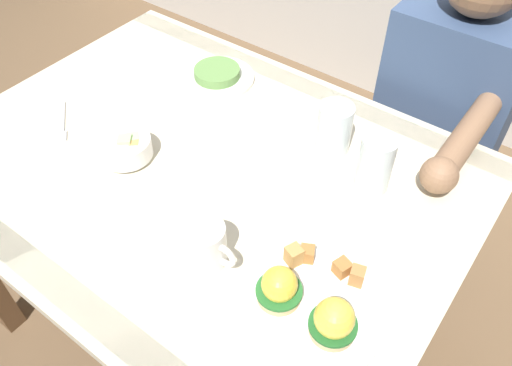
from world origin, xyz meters
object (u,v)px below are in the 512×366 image
(dining_table, at_px, (203,196))
(coffee_mug, at_px, (206,244))
(water_glass_near, at_px, (375,167))
(side_plate, at_px, (217,76))
(diner_person, at_px, (439,119))
(water_glass_far, at_px, (334,131))
(fork, at_px, (62,124))
(eggs_benedict_plate, at_px, (308,306))
(fruit_bowl, at_px, (126,148))

(dining_table, distance_m, coffee_mug, 0.31)
(dining_table, bearing_deg, water_glass_near, 26.65)
(side_plate, bearing_deg, diner_person, 31.41)
(water_glass_far, distance_m, side_plate, 0.40)
(side_plate, bearing_deg, fork, -116.62)
(water_glass_near, bearing_deg, diner_person, 89.64)
(eggs_benedict_plate, height_order, fruit_bowl, eggs_benedict_plate)
(fork, bearing_deg, fruit_bowl, 3.93)
(eggs_benedict_plate, distance_m, water_glass_near, 0.35)
(coffee_mug, xyz_separation_m, water_glass_far, (0.03, 0.41, 0.01))
(eggs_benedict_plate, relative_size, water_glass_near, 1.99)
(coffee_mug, relative_size, diner_person, 0.10)
(coffee_mug, height_order, diner_person, diner_person)
(fruit_bowl, height_order, coffee_mug, coffee_mug)
(water_glass_near, bearing_deg, side_plate, 168.48)
(dining_table, distance_m, diner_person, 0.69)
(coffee_mug, bearing_deg, side_plate, 127.82)
(eggs_benedict_plate, relative_size, water_glass_far, 2.16)
(coffee_mug, xyz_separation_m, water_glass_near, (0.16, 0.36, 0.01))
(dining_table, distance_m, fruit_bowl, 0.22)
(coffee_mug, height_order, fork, coffee_mug)
(fork, height_order, water_glass_near, water_glass_near)
(eggs_benedict_plate, xyz_separation_m, water_glass_near, (-0.06, 0.35, 0.03))
(side_plate, bearing_deg, fruit_bowl, -85.26)
(fruit_bowl, relative_size, coffee_mug, 1.08)
(dining_table, distance_m, eggs_benedict_plate, 0.46)
(eggs_benedict_plate, relative_size, fork, 2.08)
(fruit_bowl, xyz_separation_m, water_glass_far, (0.36, 0.30, 0.03))
(eggs_benedict_plate, distance_m, diner_person, 0.78)
(dining_table, height_order, side_plate, side_plate)
(coffee_mug, height_order, water_glass_far, water_glass_far)
(dining_table, bearing_deg, diner_person, 59.95)
(eggs_benedict_plate, height_order, water_glass_far, water_glass_far)
(water_glass_near, bearing_deg, dining_table, -153.35)
(water_glass_far, relative_size, side_plate, 0.62)
(water_glass_far, bearing_deg, diner_person, 70.62)
(fork, bearing_deg, eggs_benedict_plate, -5.68)
(fruit_bowl, distance_m, coffee_mug, 0.35)
(diner_person, bearing_deg, side_plate, -148.59)
(eggs_benedict_plate, bearing_deg, diner_person, 94.04)
(fork, distance_m, water_glass_far, 0.67)
(coffee_mug, bearing_deg, fruit_bowl, 161.93)
(coffee_mug, bearing_deg, water_glass_far, 86.01)
(eggs_benedict_plate, distance_m, fruit_bowl, 0.56)
(fork, height_order, water_glass_far, water_glass_far)
(water_glass_near, distance_m, side_plate, 0.54)
(water_glass_far, xyz_separation_m, diner_person, (0.13, 0.38, -0.15))
(eggs_benedict_plate, relative_size, diner_person, 0.24)
(fruit_bowl, relative_size, fork, 0.92)
(eggs_benedict_plate, distance_m, fork, 0.77)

